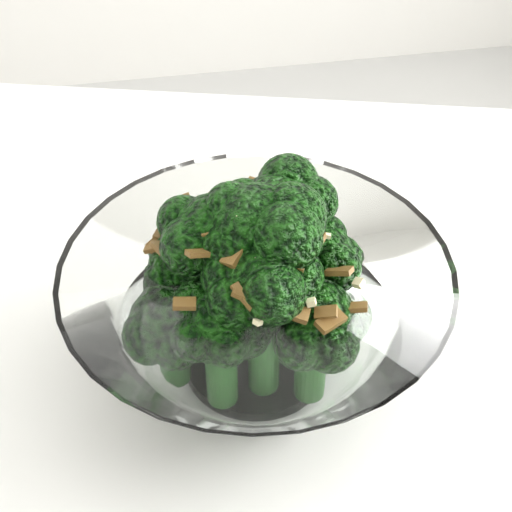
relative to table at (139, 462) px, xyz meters
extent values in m
cube|color=white|center=(0.00, 0.00, 0.05)|extent=(1.37, 1.10, 0.04)
cylinder|color=white|center=(0.09, 0.02, 0.07)|extent=(0.10, 0.10, 0.01)
cylinder|color=#1A5015|center=(0.09, -0.01, 0.12)|extent=(0.02, 0.02, 0.08)
sphere|color=#13440C|center=(0.09, -0.01, 0.17)|extent=(0.05, 0.05, 0.05)
cylinder|color=#1A5015|center=(0.07, 0.03, 0.12)|extent=(0.02, 0.02, 0.08)
sphere|color=#13440C|center=(0.07, 0.03, 0.18)|extent=(0.06, 0.06, 0.06)
cylinder|color=#1A5015|center=(0.12, -0.02, 0.11)|extent=(0.02, 0.02, 0.06)
sphere|color=#13440C|center=(0.12, -0.02, 0.15)|extent=(0.05, 0.05, 0.05)
cylinder|color=#1A5015|center=(0.09, 0.02, 0.13)|extent=(0.02, 0.02, 0.10)
sphere|color=#13440C|center=(0.09, 0.02, 0.19)|extent=(0.06, 0.06, 0.06)
cylinder|color=#1A5015|center=(0.05, 0.04, 0.11)|extent=(0.02, 0.02, 0.06)
sphere|color=#13440C|center=(0.05, 0.04, 0.16)|extent=(0.05, 0.05, 0.05)
cylinder|color=#1A5015|center=(0.13, 0.02, 0.11)|extent=(0.02, 0.02, 0.07)
sphere|color=#13440C|center=(0.13, 0.02, 0.16)|extent=(0.05, 0.05, 0.05)
cylinder|color=#1A5015|center=(0.03, 0.01, 0.10)|extent=(0.02, 0.02, 0.04)
sphere|color=#13440C|center=(0.03, 0.01, 0.14)|extent=(0.05, 0.05, 0.05)
cylinder|color=#1A5015|center=(0.14, 0.05, 0.10)|extent=(0.02, 0.02, 0.05)
sphere|color=#13440C|center=(0.14, 0.05, 0.14)|extent=(0.04, 0.04, 0.04)
cylinder|color=#1A5015|center=(0.11, 0.04, 0.12)|extent=(0.02, 0.02, 0.09)
sphere|color=#13440C|center=(0.11, 0.04, 0.18)|extent=(0.05, 0.05, 0.05)
cylinder|color=#1A5015|center=(0.06, -0.01, 0.11)|extent=(0.02, 0.02, 0.06)
sphere|color=#13440C|center=(0.06, -0.01, 0.15)|extent=(0.05, 0.05, 0.05)
cube|color=brown|center=(0.10, 0.07, 0.18)|extent=(0.02, 0.02, 0.01)
cube|color=brown|center=(0.10, -0.04, 0.18)|extent=(0.02, 0.01, 0.01)
cube|color=brown|center=(0.12, -0.04, 0.17)|extent=(0.02, 0.02, 0.01)
cube|color=brown|center=(0.13, 0.04, 0.19)|extent=(0.02, 0.02, 0.01)
cube|color=brown|center=(0.06, 0.06, 0.18)|extent=(0.02, 0.02, 0.01)
cube|color=brown|center=(0.08, 0.07, 0.18)|extent=(0.02, 0.01, 0.01)
cube|color=brown|center=(0.10, -0.01, 0.19)|extent=(0.02, 0.02, 0.01)
cube|color=brown|center=(0.13, -0.01, 0.18)|extent=(0.02, 0.02, 0.01)
cube|color=brown|center=(0.07, 0.00, 0.19)|extent=(0.02, 0.02, 0.01)
cube|color=brown|center=(0.09, -0.03, 0.19)|extent=(0.02, 0.01, 0.01)
cube|color=brown|center=(0.06, 0.02, 0.20)|extent=(0.01, 0.02, 0.01)
cube|color=brown|center=(0.14, -0.03, 0.16)|extent=(0.02, 0.01, 0.01)
cube|color=brown|center=(0.06, 0.06, 0.19)|extent=(0.01, 0.02, 0.01)
cube|color=brown|center=(0.05, 0.00, 0.19)|extent=(0.02, 0.01, 0.01)
cube|color=brown|center=(0.04, -0.02, 0.17)|extent=(0.01, 0.01, 0.00)
cube|color=brown|center=(0.09, 0.04, 0.20)|extent=(0.02, 0.01, 0.01)
cube|color=brown|center=(0.09, 0.03, 0.21)|extent=(0.01, 0.01, 0.01)
cube|color=brown|center=(0.04, 0.05, 0.17)|extent=(0.02, 0.01, 0.00)
cube|color=brown|center=(0.03, 0.04, 0.17)|extent=(0.02, 0.02, 0.01)
cube|color=brown|center=(0.10, -0.04, 0.18)|extent=(0.01, 0.01, 0.01)
cube|color=brown|center=(0.11, 0.05, 0.20)|extent=(0.02, 0.01, 0.00)
cube|color=brown|center=(0.08, -0.03, 0.19)|extent=(0.02, 0.01, 0.01)
cube|color=brown|center=(0.11, 0.07, 0.18)|extent=(0.02, 0.02, 0.01)
cube|color=brown|center=(0.09, 0.01, 0.21)|extent=(0.02, 0.01, 0.01)
cube|color=brown|center=(0.03, 0.03, 0.18)|extent=(0.01, 0.02, 0.01)
cube|color=brown|center=(0.07, -0.03, 0.19)|extent=(0.02, 0.02, 0.01)
cube|color=brown|center=(0.12, -0.04, 0.17)|extent=(0.01, 0.01, 0.01)
cube|color=brown|center=(0.05, 0.07, 0.18)|extent=(0.01, 0.02, 0.01)
cube|color=brown|center=(0.11, 0.03, 0.20)|extent=(0.02, 0.02, 0.01)
cube|color=brown|center=(0.10, 0.08, 0.18)|extent=(0.02, 0.01, 0.01)
cube|color=brown|center=(0.12, 0.03, 0.19)|extent=(0.01, 0.02, 0.01)
cube|color=brown|center=(0.10, -0.01, 0.20)|extent=(0.01, 0.02, 0.01)
cube|color=brown|center=(0.03, 0.04, 0.17)|extent=(0.02, 0.01, 0.01)
cube|color=brown|center=(0.09, 0.09, 0.17)|extent=(0.01, 0.01, 0.01)
cube|color=brown|center=(0.11, 0.08, 0.17)|extent=(0.02, 0.02, 0.01)
cube|color=brown|center=(0.12, 0.01, 0.19)|extent=(0.02, 0.02, 0.01)
cube|color=beige|center=(0.04, 0.06, 0.17)|extent=(0.01, 0.01, 0.00)
cube|color=beige|center=(0.11, -0.03, 0.18)|extent=(0.01, 0.01, 0.01)
cube|color=beige|center=(0.08, 0.01, 0.21)|extent=(0.01, 0.01, 0.00)
cube|color=beige|center=(0.13, 0.01, 0.19)|extent=(0.01, 0.01, 0.01)
cube|color=beige|center=(0.13, 0.01, 0.19)|extent=(0.00, 0.00, 0.00)
cube|color=beige|center=(0.08, -0.04, 0.18)|extent=(0.01, 0.01, 0.00)
cube|color=beige|center=(0.14, -0.02, 0.17)|extent=(0.01, 0.01, 0.01)
cube|color=beige|center=(0.05, 0.04, 0.18)|extent=(0.00, 0.00, 0.00)
cube|color=beige|center=(0.12, -0.02, 0.18)|extent=(0.01, 0.01, 0.00)
cube|color=beige|center=(0.09, -0.01, 0.20)|extent=(0.01, 0.01, 0.01)
cube|color=beige|center=(0.10, 0.05, 0.20)|extent=(0.01, 0.00, 0.00)
cube|color=beige|center=(0.08, 0.06, 0.19)|extent=(0.01, 0.01, 0.01)
cube|color=beige|center=(0.07, 0.08, 0.17)|extent=(0.01, 0.01, 0.00)
cube|color=beige|center=(0.09, 0.07, 0.18)|extent=(0.01, 0.01, 0.01)
cube|color=beige|center=(0.08, 0.03, 0.21)|extent=(0.01, 0.01, 0.00)
camera|label=1|loc=(0.03, -0.33, 0.49)|focal=55.00mm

